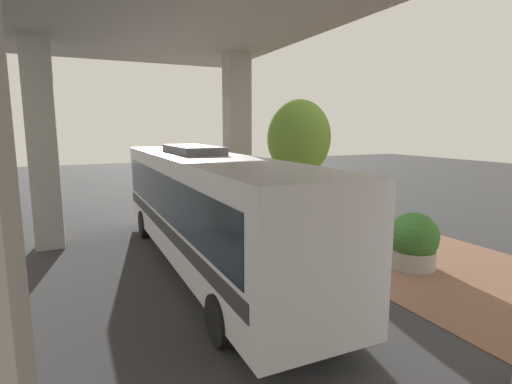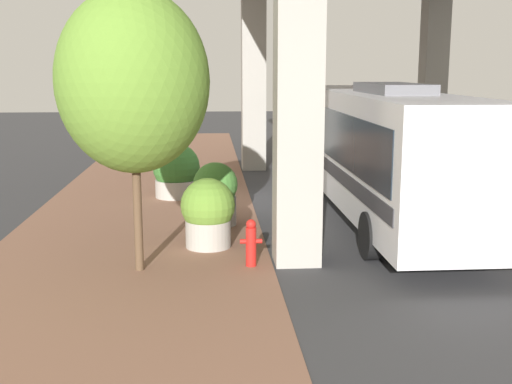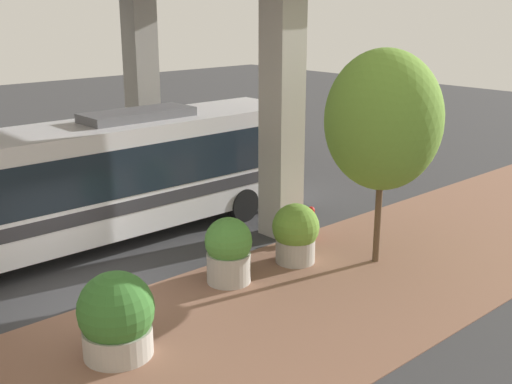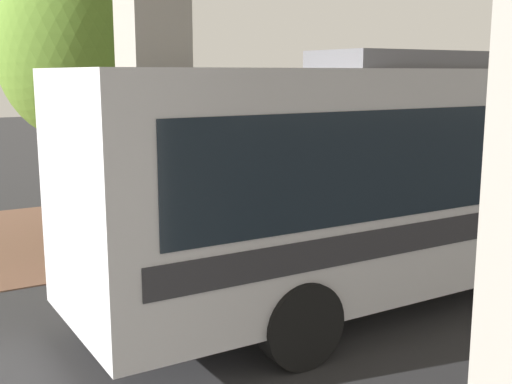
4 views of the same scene
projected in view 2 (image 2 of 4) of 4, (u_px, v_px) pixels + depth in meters
ground_plane at (251, 201)px, 19.04m from camera, size 80.00×80.00×0.00m
sidewalk_strip at (150, 202)px, 18.82m from camera, size 6.00×40.00×0.02m
bus at (377, 144)px, 16.91m from camera, size 2.58×12.42×3.53m
fire_hydrant at (251, 243)px, 12.66m from camera, size 0.44×0.21×0.97m
planter_front at (176, 172)px, 19.43m from camera, size 1.43×1.43×1.66m
planter_middle at (208, 213)px, 13.97m from camera, size 1.19×1.19×1.54m
planter_back at (216, 194)px, 15.97m from camera, size 1.11×1.11×1.59m
street_tree_near at (133, 82)px, 11.81m from camera, size 2.84×2.84×5.35m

